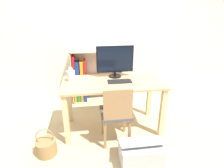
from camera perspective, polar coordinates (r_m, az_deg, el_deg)
name	(u,v)px	position (r m, az deg, el deg)	size (l,w,h in m)	color
ground_plane	(113,127)	(3.03, 0.27, -12.94)	(10.00, 10.00, 0.00)	#CCB284
wall_back	(104,33)	(3.65, -2.41, 15.28)	(8.00, 0.05, 2.60)	silver
desk	(113,91)	(2.71, 0.30, -2.06)	(1.44, 0.69, 0.77)	tan
monitor	(115,60)	(2.78, 0.93, 7.23)	(0.55, 0.19, 0.47)	black
keyboard	(120,81)	(2.65, 2.37, 0.80)	(0.34, 0.14, 0.02)	black
vase	(71,75)	(2.72, -12.41, 2.67)	(0.12, 0.12, 0.21)	silver
chair	(116,113)	(2.47, 1.29, -8.76)	(0.40, 0.40, 0.86)	#4C4C51
bookshelf	(87,79)	(3.66, -7.53, 1.67)	(0.96, 0.28, 1.01)	#D8BC8C
basket	(46,147)	(2.64, -19.39, -17.57)	(0.26, 0.26, 0.38)	#997547
storage_box	(141,153)	(2.41, 8.82, -20.03)	(0.52, 0.36, 0.32)	#B2B2B7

